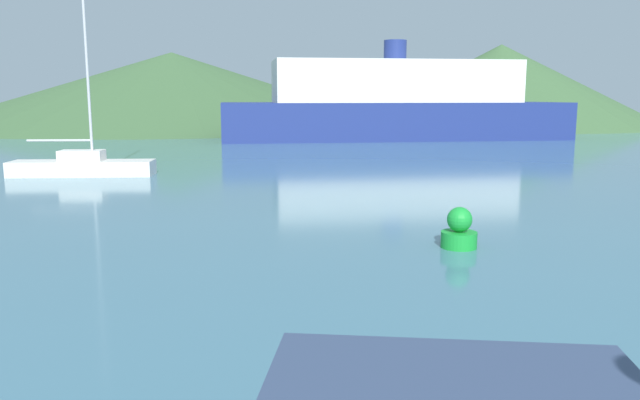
% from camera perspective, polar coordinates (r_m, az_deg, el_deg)
% --- Properties ---
extents(sailboat_inner, '(6.32, 2.30, 10.19)m').
position_cam_1_polar(sailboat_inner, '(29.54, -20.89, 3.07)').
color(sailboat_inner, white).
rests_on(sailboat_inner, ground_plane).
extents(ferry_distant, '(28.62, 12.99, 7.86)m').
position_cam_1_polar(ferry_distant, '(51.42, 6.79, 8.62)').
color(ferry_distant, navy).
rests_on(ferry_distant, ground_plane).
extents(buoy_marker, '(0.84, 0.84, 0.96)m').
position_cam_1_polar(buoy_marker, '(14.87, 12.61, -2.78)').
color(buoy_marker, green).
rests_on(buoy_marker, ground_plane).
extents(hill_west, '(55.70, 55.70, 8.71)m').
position_cam_1_polar(hill_west, '(79.96, -13.32, 9.89)').
color(hill_west, '#3D6038').
rests_on(hill_west, ground_plane).
extents(hill_central, '(36.68, 36.68, 9.49)m').
position_cam_1_polar(hill_central, '(78.72, 16.12, 10.06)').
color(hill_central, '#3D6038').
rests_on(hill_central, ground_plane).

